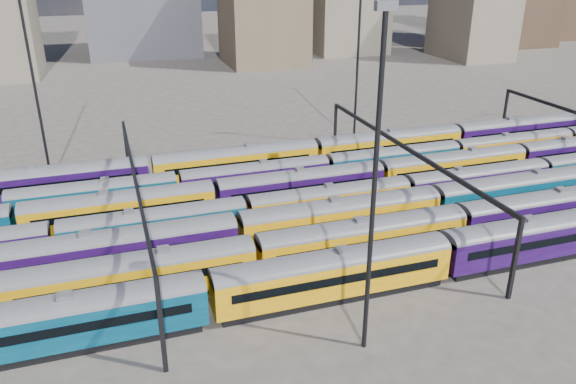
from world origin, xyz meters
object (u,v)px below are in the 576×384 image
object	(u,v)px
rake_1	(459,221)
rake_0	(541,233)
rake_2	(237,230)
mast_2	(375,180)

from	to	relation	value
rake_1	rake_0	bearing A→B (deg)	-40.03
rake_2	mast_2	size ratio (longest dim) A/B	5.22
rake_0	mast_2	xyz separation A→B (m)	(-22.30, -7.00, 11.12)
rake_0	rake_1	size ratio (longest dim) A/B	1.18
rake_0	mast_2	world-z (taller)	mast_2
rake_0	mast_2	bearing A→B (deg)	-162.58
rake_1	rake_2	bearing A→B (deg)	167.35
rake_0	rake_1	xyz separation A→B (m)	(-5.95, 5.00, -0.03)
rake_0	rake_1	distance (m)	7.77
rake_2	rake_1	bearing A→B (deg)	-12.65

